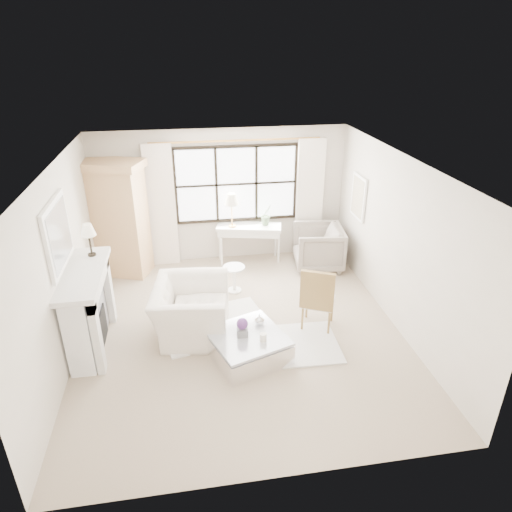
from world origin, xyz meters
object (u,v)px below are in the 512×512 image
Objects in this scene: console_table at (249,244)px; armoire at (118,218)px; coffee_table at (247,346)px; club_armchair at (191,310)px.

armoire is at bearing -165.77° from console_table.
coffee_table is (2.03, -3.06, -0.96)m from armoire.
armoire is at bearing 103.82° from coffee_table.
club_armchair is at bearing -42.07° from armoire.
club_armchair is (1.25, -2.31, -0.72)m from armoire.
coffee_table is at bearing -36.98° from armoire.
club_armchair reaches higher than coffee_table.
club_armchair is 1.10m from coffee_table.
console_table is at bearing 61.32° from coffee_table.
coffee_table is (0.78, -0.75, -0.23)m from club_armchair.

